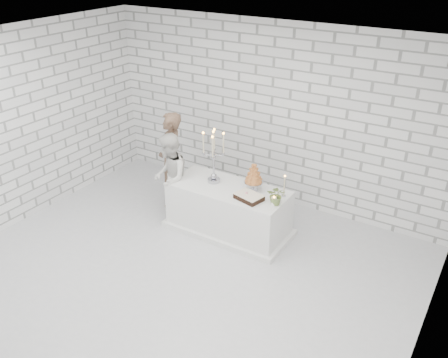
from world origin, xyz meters
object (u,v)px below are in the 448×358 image
Objects in this scene: groom at (171,160)px; croquembouche at (254,177)px; bride at (170,178)px; candelabra at (214,157)px; cake_table at (229,209)px.

groom reaches higher than croquembouche.
bride is 0.85m from candelabra.
cake_table is at bearing 69.02° from bride.
candelabra is (0.94, -0.17, 0.35)m from groom.
croquembouche is (1.34, 0.27, 0.25)m from bride.
croquembouche is (0.35, 0.12, 0.60)m from cake_table.
groom is 1.59m from croquembouche.
croquembouche is (0.64, 0.08, -0.20)m from candelabra.
groom is at bearing 170.20° from cake_table.
cake_table is 0.70m from croquembouche.
cake_table is 1.33m from groom.
candelabra is 1.88× the size of croquembouche.
bride is (0.25, -0.36, -0.10)m from groom.
candelabra is 0.67m from croquembouche.
groom is at bearing 176.75° from croquembouche.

